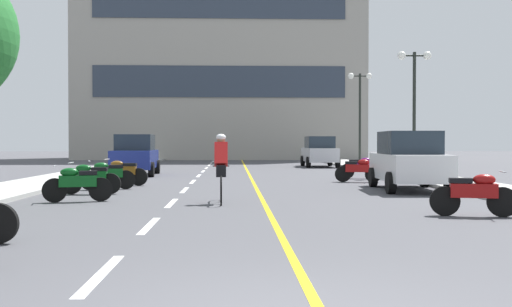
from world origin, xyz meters
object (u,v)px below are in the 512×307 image
(parked_car_near, at_px, (409,161))
(street_lamp_far, at_px, (360,98))
(parked_car_far, at_px, (320,152))
(motorcycle_8, at_px, (361,167))
(motorcycle_4, at_px, (90,178))
(motorcycle_7, at_px, (358,169))
(parked_car_mid, at_px, (135,155))
(motorcycle_3, at_px, (77,183))
(motorcycle_6, at_px, (122,172))
(cyclist_rider, at_px, (221,167))
(motorcycle_5, at_px, (107,175))
(motorcycle_2, at_px, (474,193))
(street_lamp_mid, at_px, (414,85))

(parked_car_near, bearing_deg, street_lamp_far, 82.89)
(parked_car_far, distance_m, motorcycle_8, 11.81)
(parked_car_near, relative_size, motorcycle_4, 2.51)
(motorcycle_7, bearing_deg, parked_car_mid, 150.62)
(motorcycle_4, bearing_deg, parked_car_far, 63.80)
(motorcycle_3, bearing_deg, motorcycle_4, 94.89)
(motorcycle_6, bearing_deg, cyclist_rider, -60.28)
(parked_car_mid, height_order, motorcycle_3, parked_car_mid)
(parked_car_mid, relative_size, motorcycle_5, 2.56)
(parked_car_near, bearing_deg, motorcycle_2, -95.37)
(parked_car_far, xyz_separation_m, motorcycle_3, (-9.08, -21.05, -0.44))
(motorcycle_2, xyz_separation_m, motorcycle_6, (-8.58, 8.96, 0.00))
(motorcycle_2, bearing_deg, parked_car_mid, 120.70)
(motorcycle_5, bearing_deg, motorcycle_8, 30.30)
(parked_car_mid, xyz_separation_m, motorcycle_2, (9.17, -15.44, -0.44))
(parked_car_near, height_order, motorcycle_7, parked_car_near)
(parked_car_mid, relative_size, parked_car_far, 1.01)
(parked_car_near, bearing_deg, motorcycle_5, 176.64)
(motorcycle_4, bearing_deg, motorcycle_2, -31.87)
(parked_car_near, xyz_separation_m, motorcycle_5, (-9.37, 0.55, -0.44))
(parked_car_mid, bearing_deg, motorcycle_5, -87.03)
(motorcycle_2, xyz_separation_m, cyclist_rider, (-5.11, 2.88, 0.41))
(motorcycle_2, xyz_separation_m, motorcycle_3, (-8.69, 3.30, 0.00))
(parked_car_far, height_order, motorcycle_4, parked_car_far)
(street_lamp_far, xyz_separation_m, motorcycle_4, (-11.73, -19.03, -3.64))
(motorcycle_6, bearing_deg, street_lamp_mid, 22.88)
(street_lamp_far, height_order, motorcycle_8, street_lamp_far)
(street_lamp_far, bearing_deg, street_lamp_mid, -89.57)
(street_lamp_far, relative_size, motorcycle_8, 3.26)
(cyclist_rider, bearing_deg, street_lamp_mid, 53.68)
(motorcycle_6, relative_size, cyclist_rider, 0.96)
(motorcycle_3, xyz_separation_m, motorcycle_8, (9.08, 9.25, 0.00))
(street_lamp_far, height_order, parked_car_near, street_lamp_far)
(parked_car_mid, xyz_separation_m, motorcycle_7, (8.99, -5.06, -0.44))
(street_lamp_mid, relative_size, motorcycle_3, 3.13)
(parked_car_near, xyz_separation_m, motorcycle_7, (-0.80, 3.70, -0.44))
(parked_car_near, height_order, motorcycle_3, parked_car_near)
(parked_car_near, distance_m, motorcycle_3, 9.91)
(street_lamp_mid, bearing_deg, motorcycle_5, -150.53)
(motorcycle_5, bearing_deg, motorcycle_2, -39.56)
(motorcycle_5, xyz_separation_m, cyclist_rider, (3.63, -4.35, 0.41))
(street_lamp_mid, distance_m, motorcycle_3, 16.06)
(motorcycle_4, bearing_deg, street_lamp_mid, 35.10)
(street_lamp_far, xyz_separation_m, cyclist_rider, (-7.97, -21.68, -3.23))
(parked_car_mid, distance_m, parked_car_far, 13.07)
(motorcycle_3, bearing_deg, street_lamp_far, 61.48)
(cyclist_rider, bearing_deg, parked_car_far, 75.64)
(parked_car_near, relative_size, cyclist_rider, 2.42)
(parked_car_mid, distance_m, motorcycle_8, 9.99)
(cyclist_rider, bearing_deg, street_lamp_far, 69.82)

